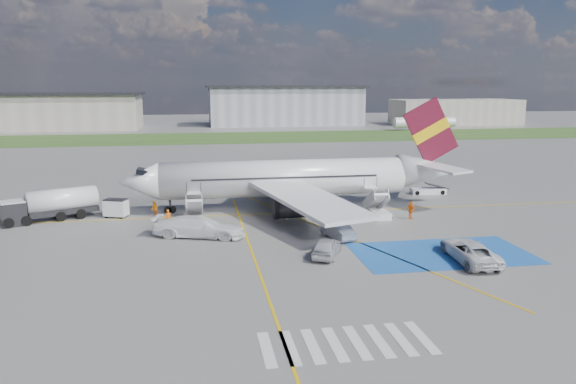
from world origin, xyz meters
The scene contains 23 objects.
ground centered at (0.00, 0.00, 0.00)m, with size 400.00×400.00×0.00m, color #60605E.
grass_strip centered at (0.00, 95.00, 0.01)m, with size 400.00×30.00×0.01m, color #2D4C1E.
taxiway_line_main centered at (0.00, 12.00, 0.01)m, with size 120.00×0.20×0.01m, color gold.
taxiway_line_cross centered at (-5.00, -10.00, 0.01)m, with size 0.20×60.00×0.01m, color gold.
taxiway_line_diag centered at (0.00, 12.00, 0.01)m, with size 0.20×60.00×0.01m, color gold.
staging_box centered at (10.00, -4.00, 0.01)m, with size 14.00×8.00×0.01m, color #1B54A6.
crosswalk centered at (-1.80, -18.00, 0.01)m, with size 9.00×4.00×0.01m.
terminal_west centered at (-55.00, 130.00, 5.00)m, with size 60.00×22.00×10.00m, color gray.
terminal_centre centered at (20.00, 135.00, 6.00)m, with size 48.00×18.00×12.00m, color gray.
terminal_east centered at (75.00, 128.00, 4.00)m, with size 40.00×16.00×8.00m, color gray.
airliner centered at (1.51, 14.00, 3.39)m, with size 36.81×32.95×11.92m.
airstairs_fwd centered at (-9.50, 8.70, 0.62)m, with size 1.90×5.20×3.60m.
airstairs_aft centered at (9.00, 8.70, 0.62)m, with size 1.90×5.20×3.60m.
fuel_tanker centered at (-23.53, 12.91, 1.29)m, with size 9.14×5.91×3.07m.
gpu_cart centered at (-17.35, 13.16, 0.84)m, with size 2.59×2.10×1.87m.
belt_loader centered at (18.92, 19.32, 0.34)m, with size 4.64×1.96×1.37m.
car_silver_a centered at (0.66, -3.22, 0.76)m, with size 1.80×4.47×1.52m, color #AEB0B5.
car_silver_b centered at (2.85, 1.68, 0.68)m, with size 1.43×4.11×1.36m, color #A7A9AE.
van_white_a centered at (11.25, -6.04, 1.04)m, with size 2.57×5.57×2.09m, color silver.
van_white_b centered at (-9.14, 4.20, 1.21)m, with size 2.51×6.17×2.42m, color white.
crew_fwd centered at (-11.97, 8.78, 0.78)m, with size 0.57×0.37×1.55m, color orange.
crew_nose centered at (-13.51, 12.71, 0.81)m, with size 0.79×0.62×1.63m, color orange.
crew_aft centered at (11.86, 7.38, 0.91)m, with size 1.06×0.44×1.82m, color orange.
Camera 1 is at (-9.37, -44.47, 13.47)m, focal length 35.00 mm.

